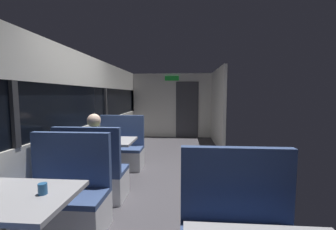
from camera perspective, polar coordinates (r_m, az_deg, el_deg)
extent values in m
cube|color=#423F44|center=(4.00, -2.57, -17.50)|extent=(3.30, 9.20, 0.02)
cube|color=beige|center=(4.25, -22.68, -9.59)|extent=(0.08, 8.40, 0.95)
cube|color=beige|center=(4.14, -23.45, 11.27)|extent=(0.08, 8.40, 0.60)
cube|color=black|center=(4.13, -23.22, 1.91)|extent=(0.03, 8.40, 0.75)
cube|color=#2D2D30|center=(2.94, -35.34, 0.13)|extent=(0.06, 0.08, 0.75)
cube|color=#2D2D30|center=(5.40, -16.08, 2.85)|extent=(0.06, 0.08, 0.75)
cube|color=#2D2D30|center=(8.08, -9.17, 3.76)|extent=(0.06, 0.08, 0.75)
cube|color=beige|center=(7.88, 1.03, 2.51)|extent=(2.90, 0.08, 2.30)
cube|color=#333338|center=(7.83, 5.03, 1.37)|extent=(0.80, 0.04, 2.00)
cube|color=green|center=(7.83, 1.02, 9.59)|extent=(0.50, 0.03, 0.16)
cube|color=beige|center=(6.74, 12.84, 1.89)|extent=(0.08, 2.40, 2.30)
cube|color=#99999E|center=(2.22, -35.15, -17.40)|extent=(0.90, 0.70, 0.04)
cube|color=silver|center=(2.93, -25.66, -22.60)|extent=(0.95, 0.50, 0.39)
cube|color=#384C7A|center=(2.83, -25.85, -18.56)|extent=(0.95, 0.50, 0.06)
cube|color=#384C7A|center=(2.88, -24.02, -10.55)|extent=(0.95, 0.08, 0.65)
cylinder|color=#9E9EA3|center=(4.12, -15.24, -11.66)|extent=(0.10, 0.10, 0.70)
cube|color=#99999E|center=(4.03, -15.37, -6.62)|extent=(0.90, 0.70, 0.04)
cube|color=silver|center=(3.59, -18.84, -16.97)|extent=(0.95, 0.50, 0.39)
cube|color=#384C7A|center=(3.51, -18.95, -13.57)|extent=(0.95, 0.50, 0.06)
cube|color=#384C7A|center=(3.23, -20.63, -8.73)|extent=(0.95, 0.08, 0.65)
cube|color=silver|center=(4.76, -12.49, -11.20)|extent=(0.95, 0.50, 0.39)
cube|color=#384C7A|center=(4.70, -12.55, -8.57)|extent=(0.95, 0.50, 0.06)
cube|color=#384C7A|center=(4.83, -11.92, -3.89)|extent=(0.95, 0.08, 0.65)
cube|color=#384C7A|center=(2.04, 17.47, -16.99)|extent=(0.95, 0.08, 0.65)
cube|color=#26262D|center=(3.58, -18.85, -16.53)|extent=(0.30, 0.36, 0.45)
cube|color=#59724C|center=(3.47, -18.79, -8.15)|extent=(0.34, 0.22, 0.60)
sphere|color=beige|center=(3.41, -18.87, -1.36)|extent=(0.20, 0.20, 0.20)
cylinder|color=#59724C|center=(3.70, -20.58, -7.03)|extent=(0.07, 0.28, 0.07)
cylinder|color=#59724C|center=(3.55, -14.66, -7.37)|extent=(0.07, 0.28, 0.07)
cylinder|color=#26598C|center=(2.11, -30.04, -16.43)|extent=(0.07, 0.07, 0.09)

